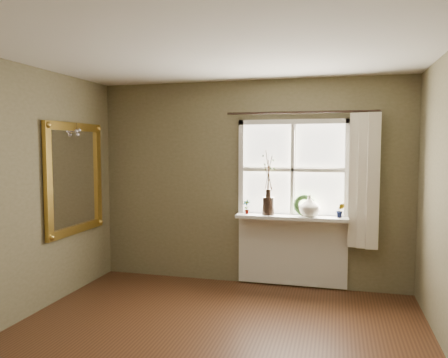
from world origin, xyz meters
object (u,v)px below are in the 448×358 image
at_px(dark_jug, 268,206).
at_px(cream_vase, 309,206).
at_px(gilt_mirror, 75,178).
at_px(wreath, 304,208).

xyz_separation_m(dark_jug, cream_vase, (0.50, 0.00, 0.02)).
distance_m(dark_jug, gilt_mirror, 2.37).
height_order(cream_vase, wreath, cream_vase).
relative_size(dark_jug, cream_vase, 0.85).
xyz_separation_m(dark_jug, wreath, (0.44, 0.04, -0.01)).
height_order(dark_jug, gilt_mirror, gilt_mirror).
bearing_deg(wreath, dark_jug, 176.54).
bearing_deg(wreath, gilt_mirror, -172.40).
bearing_deg(cream_vase, gilt_mirror, -164.88).
bearing_deg(dark_jug, cream_vase, 0.00).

